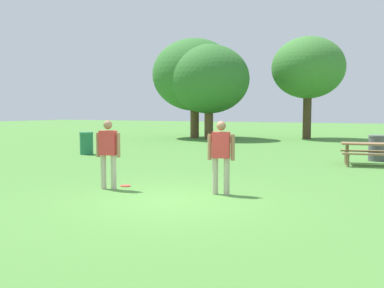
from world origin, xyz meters
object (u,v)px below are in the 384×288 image
tree_broad_center (209,79)px  tree_far_right (308,68)px  trash_can_further_along (376,148)px  trash_can_beside_table (86,143)px  person_catcher (108,150)px  tree_tall_left (195,75)px  person_thrower (221,152)px  picnic_table_near (368,149)px  frisbee (125,186)px

tree_broad_center → tree_far_right: size_ratio=0.92×
trash_can_further_along → tree_far_right: tree_far_right is taller
trash_can_beside_table → tree_far_right: bearing=66.4°
trash_can_further_along → trash_can_beside_table: bearing=-165.0°
person_catcher → tree_tall_left: tree_tall_left is taller
tree_broad_center → tree_tall_left: bearing=154.0°
person_thrower → tree_broad_center: size_ratio=0.26×
picnic_table_near → tree_far_right: tree_far_right is taller
picnic_table_near → trash_can_beside_table: bearing=-172.3°
tree_far_right → tree_broad_center: bearing=-150.0°
person_thrower → tree_far_right: size_ratio=0.24×
person_thrower → tree_broad_center: tree_broad_center is taller
trash_can_beside_table → trash_can_further_along: size_ratio=1.00×
person_thrower → tree_far_right: 20.43m
person_thrower → tree_tall_left: tree_tall_left is taller
tree_tall_left → frisbee: bearing=-69.1°
trash_can_beside_table → tree_broad_center: (0.66, 11.27, 3.44)m
frisbee → trash_can_further_along: trash_can_further_along is taller
frisbee → trash_can_beside_table: bearing=137.2°
trash_can_beside_table → person_catcher: bearing=-45.8°
tree_broad_center → tree_far_right: (5.72, 3.30, 0.77)m
picnic_table_near → tree_far_right: 14.49m
trash_can_beside_table → trash_can_further_along: (11.24, 3.00, 0.00)m
person_catcher → tree_far_right: size_ratio=0.24×
person_thrower → tree_tall_left: size_ratio=0.24×
trash_can_beside_table → trash_can_further_along: bearing=15.0°
person_thrower → picnic_table_near: person_thrower is taller
person_catcher → trash_can_further_along: size_ratio=1.71×
tree_tall_left → person_catcher: bearing=-70.0°
tree_broad_center → tree_far_right: bearing=30.0°
tree_far_right → person_catcher: bearing=-91.5°
person_catcher → tree_far_right: tree_far_right is taller
trash_can_beside_table → tree_far_right: 16.46m
person_thrower → tree_far_right: bearing=96.0°
person_thrower → trash_can_beside_table: bearing=147.5°
person_catcher → tree_broad_center: bearing=106.7°
person_thrower → person_catcher: size_ratio=1.00×
person_catcher → trash_can_further_along: (5.40, 9.02, -0.46)m
person_thrower → trash_can_beside_table: size_ratio=1.71×
person_catcher → tree_broad_center: (-5.18, 17.29, 2.98)m
trash_can_beside_table → tree_broad_center: 11.81m
tree_tall_left → tree_broad_center: (1.37, -0.67, -0.38)m
person_catcher → trash_can_beside_table: person_catcher is taller
trash_can_further_along → tree_broad_center: 13.86m
person_catcher → tree_far_right: 20.94m
trash_can_beside_table → trash_can_further_along: same height
frisbee → person_catcher: bearing=-105.7°
person_thrower → trash_can_further_along: bearing=71.8°
person_thrower → person_catcher: bearing=-166.8°
tree_far_right → trash_can_beside_table: bearing=-113.6°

